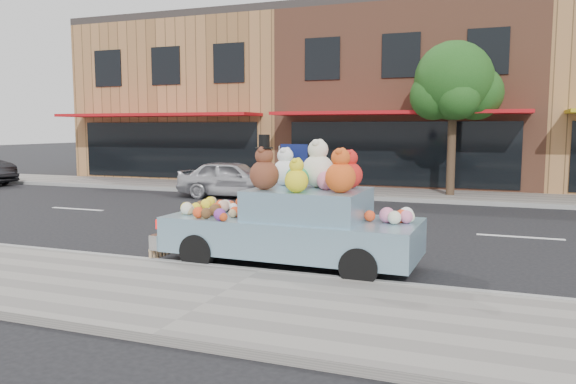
% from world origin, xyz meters
% --- Properties ---
extents(ground, '(120.00, 120.00, 0.00)m').
position_xyz_m(ground, '(0.00, 0.00, 0.00)').
color(ground, black).
rests_on(ground, ground).
extents(near_sidewalk, '(60.00, 3.00, 0.12)m').
position_xyz_m(near_sidewalk, '(0.00, -6.50, 0.06)').
color(near_sidewalk, gray).
rests_on(near_sidewalk, ground).
extents(far_sidewalk, '(60.00, 3.00, 0.12)m').
position_xyz_m(far_sidewalk, '(0.00, 6.50, 0.06)').
color(far_sidewalk, gray).
rests_on(far_sidewalk, ground).
extents(near_kerb, '(60.00, 0.12, 0.13)m').
position_xyz_m(near_kerb, '(0.00, -5.00, 0.07)').
color(near_kerb, gray).
rests_on(near_kerb, ground).
extents(far_kerb, '(60.00, 0.12, 0.13)m').
position_xyz_m(far_kerb, '(0.00, 5.00, 0.07)').
color(far_kerb, gray).
rests_on(far_kerb, ground).
extents(storefront_left, '(10.00, 9.80, 7.30)m').
position_xyz_m(storefront_left, '(-10.00, 11.97, 3.64)').
color(storefront_left, '#A97646').
rests_on(storefront_left, ground).
extents(storefront_mid, '(10.00, 9.80, 7.30)m').
position_xyz_m(storefront_mid, '(0.00, 11.97, 3.64)').
color(storefront_mid, brown).
rests_on(storefront_mid, ground).
extents(street_tree, '(3.00, 2.70, 5.22)m').
position_xyz_m(street_tree, '(2.03, 6.55, 3.69)').
color(street_tree, '#38281C').
rests_on(street_tree, ground).
extents(car_silver, '(3.88, 1.85, 1.28)m').
position_xyz_m(car_silver, '(-4.94, 4.07, 0.64)').
color(car_silver, silver).
rests_on(car_silver, ground).
extents(art_car, '(4.52, 1.87, 2.27)m').
position_xyz_m(art_car, '(0.25, -4.15, 0.80)').
color(art_car, black).
rests_on(art_car, ground).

